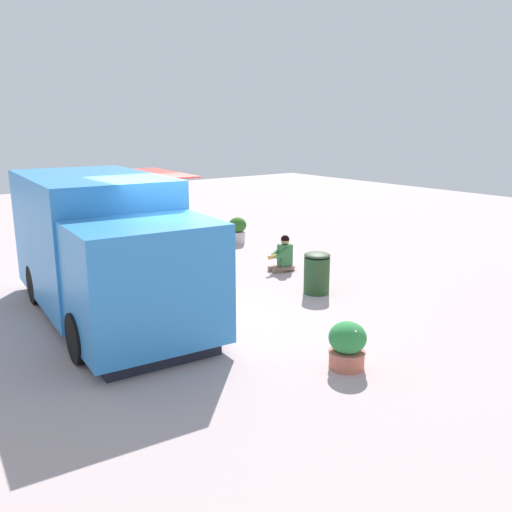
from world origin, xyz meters
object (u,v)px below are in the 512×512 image
object	(u,v)px
food_truck	(105,250)
person_customer	(284,257)
trash_bin	(317,273)
planter_flowering_near	(238,229)
planter_flowering_far	(347,345)

from	to	relation	value
food_truck	person_customer	bearing A→B (deg)	4.21
person_customer	trash_bin	size ratio (longest dim) A/B	0.99
person_customer	trash_bin	bearing A→B (deg)	-108.65
food_truck	trash_bin	xyz separation A→B (m)	(3.87, -1.40, -0.76)
food_truck	planter_flowering_near	xyz separation A→B (m)	(5.34, 3.43, -0.80)
person_customer	planter_flowering_near	bearing A→B (deg)	74.04
person_customer	trash_bin	xyz separation A→B (m)	(-0.58, -1.73, 0.12)
planter_flowering_near	trash_bin	world-z (taller)	trash_bin
person_customer	planter_flowering_near	xyz separation A→B (m)	(0.89, 3.11, 0.08)
planter_flowering_far	trash_bin	bearing A→B (deg)	53.53
trash_bin	food_truck	bearing A→B (deg)	160.06
planter_flowering_far	trash_bin	size ratio (longest dim) A/B	0.80
food_truck	planter_flowering_far	size ratio (longest dim) A/B	8.14
food_truck	person_customer	world-z (taller)	food_truck
food_truck	planter_flowering_near	size ratio (longest dim) A/B	7.48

